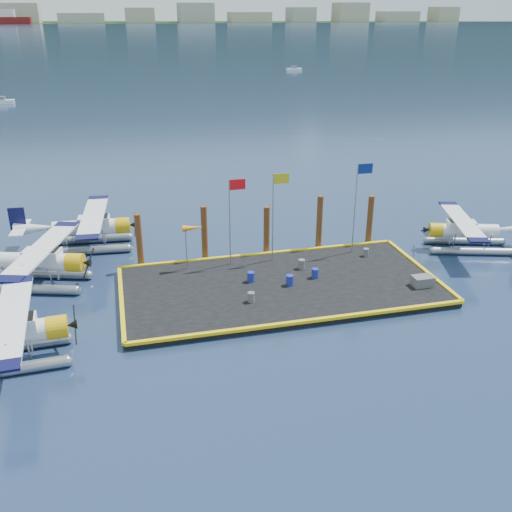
# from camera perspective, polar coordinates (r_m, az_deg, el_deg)

# --- Properties ---
(ground) EXTENTS (4000.00, 4000.00, 0.00)m
(ground) POSITION_cam_1_polar(r_m,az_deg,el_deg) (36.85, 2.46, -3.33)
(ground) COLOR navy
(ground) RESTS_ON ground
(dock) EXTENTS (20.00, 10.00, 0.40)m
(dock) POSITION_cam_1_polar(r_m,az_deg,el_deg) (36.76, 2.46, -3.05)
(dock) COLOR black
(dock) RESTS_ON ground
(dock_bumpers) EXTENTS (20.25, 10.25, 0.18)m
(dock_bumpers) POSITION_cam_1_polar(r_m,az_deg,el_deg) (36.64, 2.47, -2.64)
(dock_bumpers) COLOR yellow
(dock_bumpers) RESTS_ON dock
(far_backdrop) EXTENTS (3050.00, 2050.00, 810.00)m
(far_backdrop) POSITION_cam_1_polar(r_m,az_deg,el_deg) (1786.58, -6.44, 22.95)
(far_backdrop) COLOR black
(far_backdrop) RESTS_ON ground
(seaplane_a) EXTENTS (8.89, 9.79, 3.48)m
(seaplane_a) POSITION_cam_1_polar(r_m,az_deg,el_deg) (31.36, -23.71, -7.44)
(seaplane_a) COLOR gray
(seaplane_a) RESTS_ON ground
(seaplane_b) EXTENTS (9.25, 9.90, 3.54)m
(seaplane_b) POSITION_cam_1_polar(r_m,az_deg,el_deg) (39.24, -21.01, -0.76)
(seaplane_b) COLOR gray
(seaplane_b) RESTS_ON ground
(seaplane_c) EXTENTS (8.95, 9.87, 3.50)m
(seaplane_c) POSITION_cam_1_polar(r_m,az_deg,el_deg) (44.30, -16.33, 2.56)
(seaplane_c) COLOR gray
(seaplane_c) RESTS_ON ground
(seaplane_d) EXTENTS (8.17, 8.76, 3.13)m
(seaplane_d) POSITION_cam_1_polar(r_m,az_deg,el_deg) (45.17, 20.20, 2.23)
(seaplane_d) COLOR gray
(seaplane_d) RESTS_ON ground
(drum_0) EXTENTS (0.47, 0.47, 0.67)m
(drum_0) POSITION_cam_1_polar(r_m,az_deg,el_deg) (36.77, -0.52, -2.10)
(drum_0) COLOR navy
(drum_0) RESTS_ON dock
(drum_1) EXTENTS (0.49, 0.49, 0.69)m
(drum_1) POSITION_cam_1_polar(r_m,az_deg,el_deg) (36.36, 3.40, -2.43)
(drum_1) COLOR navy
(drum_1) RESTS_ON dock
(drum_2) EXTENTS (0.45, 0.45, 0.64)m
(drum_2) POSITION_cam_1_polar(r_m,az_deg,el_deg) (37.51, 5.93, -1.72)
(drum_2) COLOR navy
(drum_2) RESTS_ON dock
(drum_3) EXTENTS (0.44, 0.44, 0.62)m
(drum_3) POSITION_cam_1_polar(r_m,az_deg,el_deg) (34.29, -0.49, -4.13)
(drum_3) COLOR #56565B
(drum_3) RESTS_ON dock
(drum_4) EXTENTS (0.40, 0.40, 0.56)m
(drum_4) POSITION_cam_1_polar(r_m,az_deg,el_deg) (41.37, 10.94, 0.37)
(drum_4) COLOR #56565B
(drum_4) RESTS_ON dock
(drum_5) EXTENTS (0.46, 0.46, 0.65)m
(drum_5) POSITION_cam_1_polar(r_m,az_deg,el_deg) (38.75, 4.58, -0.81)
(drum_5) COLOR #56565B
(drum_5) RESTS_ON dock
(crate) EXTENTS (1.30, 0.87, 0.65)m
(crate) POSITION_cam_1_polar(r_m,az_deg,el_deg) (37.75, 16.32, -2.42)
(crate) COLOR #56565B
(crate) RESTS_ON dock
(flagpole_red) EXTENTS (1.14, 0.08, 6.00)m
(flagpole_red) POSITION_cam_1_polar(r_m,az_deg,el_deg) (38.06, -2.36, 4.73)
(flagpole_red) COLOR gray
(flagpole_red) RESTS_ON dock
(flagpole_yellow) EXTENTS (1.14, 0.08, 6.20)m
(flagpole_yellow) POSITION_cam_1_polar(r_m,az_deg,el_deg) (38.70, 2.00, 5.23)
(flagpole_yellow) COLOR gray
(flagpole_yellow) RESTS_ON dock
(flagpole_blue) EXTENTS (1.14, 0.08, 6.50)m
(flagpole_blue) POSITION_cam_1_polar(r_m,az_deg,el_deg) (40.64, 10.21, 6.02)
(flagpole_blue) COLOR gray
(flagpole_blue) RESTS_ON dock
(windsock) EXTENTS (1.40, 0.44, 3.12)m
(windsock) POSITION_cam_1_polar(r_m,az_deg,el_deg) (38.03, -6.37, 2.72)
(windsock) COLOR gray
(windsock) RESTS_ON dock
(piling_0) EXTENTS (0.44, 0.44, 4.00)m
(piling_0) POSITION_cam_1_polar(r_m,az_deg,el_deg) (39.72, -11.58, 1.38)
(piling_0) COLOR #4E2816
(piling_0) RESTS_ON ground
(piling_1) EXTENTS (0.44, 0.44, 4.20)m
(piling_1) POSITION_cam_1_polar(r_m,az_deg,el_deg) (40.04, -5.17, 2.12)
(piling_1) COLOR #4E2816
(piling_1) RESTS_ON ground
(piling_2) EXTENTS (0.44, 0.44, 3.80)m
(piling_2) POSITION_cam_1_polar(r_m,az_deg,el_deg) (40.97, 1.07, 2.41)
(piling_2) COLOR #4E2816
(piling_2) RESTS_ON ground
(piling_3) EXTENTS (0.44, 0.44, 4.30)m
(piling_3) POSITION_cam_1_polar(r_m,az_deg,el_deg) (42.04, 6.35, 3.19)
(piling_3) COLOR #4E2816
(piling_3) RESTS_ON ground
(piling_4) EXTENTS (0.44, 0.44, 4.00)m
(piling_4) POSITION_cam_1_polar(r_m,az_deg,el_deg) (43.58, 11.30, 3.39)
(piling_4) COLOR #4E2816
(piling_4) RESTS_ON ground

